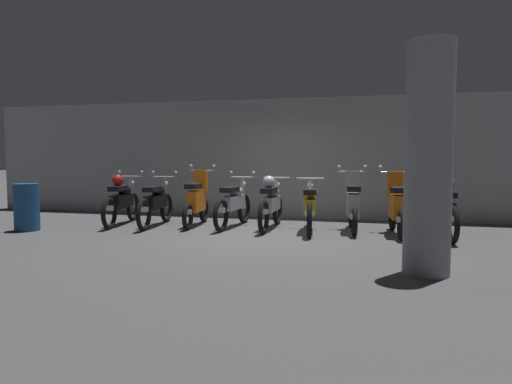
# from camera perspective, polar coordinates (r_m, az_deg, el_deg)

# --- Properties ---
(ground_plane) EXTENTS (80.00, 80.00, 0.00)m
(ground_plane) POSITION_cam_1_polar(r_m,az_deg,el_deg) (8.65, 0.59, -5.37)
(ground_plane) COLOR #4C4C4F
(back_wall) EXTENTS (16.00, 0.30, 2.84)m
(back_wall) POSITION_cam_1_polar(r_m,az_deg,el_deg) (11.32, 4.00, 4.09)
(back_wall) COLOR gray
(back_wall) RESTS_ON ground
(motorbike_slot_0) EXTENTS (0.58, 1.94, 1.15)m
(motorbike_slot_0) POSITION_cam_1_polar(r_m,az_deg,el_deg) (10.43, -16.03, -0.97)
(motorbike_slot_0) COLOR black
(motorbike_slot_0) RESTS_ON ground
(motorbike_slot_1) EXTENTS (0.59, 1.95, 1.15)m
(motorbike_slot_1) POSITION_cam_1_polar(r_m,az_deg,el_deg) (10.04, -12.06, -1.29)
(motorbike_slot_1) COLOR black
(motorbike_slot_1) RESTS_ON ground
(motorbike_slot_2) EXTENTS (0.59, 1.68, 1.29)m
(motorbike_slot_2) POSITION_cam_1_polar(r_m,az_deg,el_deg) (9.95, -7.23, -1.08)
(motorbike_slot_2) COLOR black
(motorbike_slot_2) RESTS_ON ground
(motorbike_slot_3) EXTENTS (0.59, 1.95, 1.15)m
(motorbike_slot_3) POSITION_cam_1_polar(r_m,az_deg,el_deg) (9.69, -2.74, -1.40)
(motorbike_slot_3) COLOR black
(motorbike_slot_3) RESTS_ON ground
(motorbike_slot_4) EXTENTS (0.56, 1.95, 1.08)m
(motorbike_slot_4) POSITION_cam_1_polar(r_m,az_deg,el_deg) (9.42, 1.84, -1.35)
(motorbike_slot_4) COLOR black
(motorbike_slot_4) RESTS_ON ground
(motorbike_slot_5) EXTENTS (0.56, 1.95, 1.03)m
(motorbike_slot_5) POSITION_cam_1_polar(r_m,az_deg,el_deg) (9.14, 6.57, -1.78)
(motorbike_slot_5) COLOR black
(motorbike_slot_5) RESTS_ON ground
(motorbike_slot_6) EXTENTS (0.59, 1.68, 1.29)m
(motorbike_slot_6) POSITION_cam_1_polar(r_m,az_deg,el_deg) (9.28, 11.70, -1.51)
(motorbike_slot_6) COLOR black
(motorbike_slot_6) RESTS_ON ground
(motorbike_slot_7) EXTENTS (0.59, 1.68, 1.29)m
(motorbike_slot_7) POSITION_cam_1_polar(r_m,az_deg,el_deg) (9.08, 16.75, -1.73)
(motorbike_slot_7) COLOR black
(motorbike_slot_7) RESTS_ON ground
(motorbike_slot_8) EXTENTS (0.56, 1.95, 1.08)m
(motorbike_slot_8) POSITION_cam_1_polar(r_m,az_deg,el_deg) (9.07, 21.89, -1.87)
(motorbike_slot_8) COLOR black
(motorbike_slot_8) RESTS_ON ground
(support_pillar) EXTENTS (0.56, 0.56, 2.84)m
(support_pillar) POSITION_cam_1_polar(r_m,az_deg,el_deg) (6.05, 20.27, 3.76)
(support_pillar) COLOR gray
(support_pillar) RESTS_ON ground
(trash_bin) EXTENTS (0.47, 0.47, 0.93)m
(trash_bin) POSITION_cam_1_polar(r_m,az_deg,el_deg) (10.27, -26.14, -1.67)
(trash_bin) COLOR navy
(trash_bin) RESTS_ON ground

